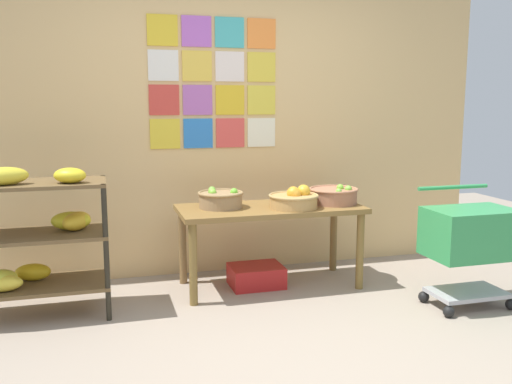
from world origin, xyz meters
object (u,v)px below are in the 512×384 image
object	(u,v)px
fruit_basket_back_right	(221,199)
shopping_cart	(470,237)
banana_shelf_unit	(37,235)
display_table	(270,217)
fruit_basket_centre	(294,199)
fruit_basket_left	(334,195)
produce_crate_under_table	(256,276)

from	to	relation	value
fruit_basket_back_right	shopping_cart	bearing A→B (deg)	-28.20
shopping_cart	banana_shelf_unit	bearing A→B (deg)	171.30
banana_shelf_unit	display_table	bearing A→B (deg)	5.91
fruit_basket_centre	fruit_basket_left	distance (m)	0.38
fruit_basket_left	produce_crate_under_table	size ratio (longest dim) A/B	0.95
banana_shelf_unit	fruit_basket_centre	bearing A→B (deg)	2.01
banana_shelf_unit	shopping_cart	xyz separation A→B (m)	(2.93, -0.64, -0.06)
display_table	fruit_basket_left	size ratio (longest dim) A/B	3.63
banana_shelf_unit	shopping_cart	size ratio (longest dim) A/B	1.23
fruit_basket_left	shopping_cart	distance (m)	1.08
fruit_basket_centre	produce_crate_under_table	xyz separation A→B (m)	(-0.27, 0.14, -0.63)
fruit_basket_centre	fruit_basket_back_right	bearing A→B (deg)	162.93
fruit_basket_centre	fruit_basket_back_right	world-z (taller)	fruit_basket_centre
produce_crate_under_table	fruit_basket_back_right	bearing A→B (deg)	173.89
shopping_cart	display_table	bearing A→B (deg)	150.22
shopping_cart	fruit_basket_back_right	bearing A→B (deg)	155.34
fruit_basket_centre	shopping_cart	size ratio (longest dim) A/B	0.46
fruit_basket_back_right	produce_crate_under_table	xyz separation A→B (m)	(0.28, -0.03, -0.63)
fruit_basket_centre	fruit_basket_left	world-z (taller)	fruit_basket_centre
fruit_basket_centre	fruit_basket_back_right	xyz separation A→B (m)	(-0.54, 0.17, 0.00)
banana_shelf_unit	fruit_basket_back_right	xyz separation A→B (m)	(1.31, 0.23, 0.15)
fruit_basket_back_right	fruit_basket_left	bearing A→B (deg)	-4.35
banana_shelf_unit	fruit_basket_back_right	bearing A→B (deg)	10.03
banana_shelf_unit	fruit_basket_centre	distance (m)	1.86
banana_shelf_unit	fruit_basket_back_right	world-z (taller)	banana_shelf_unit
fruit_basket_left	produce_crate_under_table	xyz separation A→B (m)	(-0.64, 0.04, -0.63)
display_table	shopping_cart	world-z (taller)	shopping_cart
banana_shelf_unit	display_table	size ratio (longest dim) A/B	0.73
banana_shelf_unit	fruit_basket_left	world-z (taller)	banana_shelf_unit
fruit_basket_centre	fruit_basket_back_right	distance (m)	0.57
display_table	fruit_basket_left	bearing A→B (deg)	-1.44
produce_crate_under_table	shopping_cart	distance (m)	1.64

